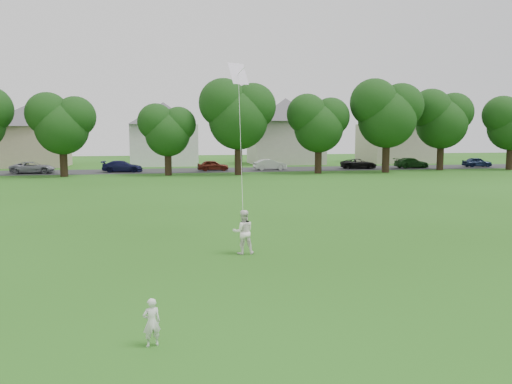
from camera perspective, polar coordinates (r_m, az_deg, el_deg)
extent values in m
plane|color=#224F12|center=(13.71, -7.92, -10.79)|extent=(160.00, 160.00, 0.00)
cube|color=#2D2D30|center=(55.22, -10.30, 2.40)|extent=(90.00, 7.00, 0.01)
imported|color=silver|center=(10.17, -11.84, -14.37)|extent=(0.40, 0.32, 0.96)
imported|color=white|center=(17.07, -1.47, -4.59)|extent=(0.74, 0.58, 1.52)
plane|color=white|center=(19.71, -2.03, 13.37)|extent=(1.00, 0.74, 0.83)
cylinder|color=white|center=(18.16, -1.77, 5.56)|extent=(0.01, 0.01, 6.01)
cylinder|color=black|center=(50.42, -21.13, 3.38)|extent=(0.70, 0.70, 3.06)
cylinder|color=black|center=(49.26, -10.01, 3.45)|extent=(0.67, 0.67, 2.69)
cylinder|color=black|center=(49.15, -2.03, 4.09)|extent=(0.75, 0.75, 3.63)
cylinder|color=black|center=(51.30, 7.13, 3.87)|extent=(0.71, 0.71, 3.12)
cylinder|color=black|center=(53.91, 14.62, 4.17)|extent=(0.76, 0.76, 3.75)
cylinder|color=black|center=(59.21, 20.32, 4.05)|extent=(0.74, 0.74, 3.46)
cylinder|color=black|center=(62.78, 27.00, 3.73)|extent=(0.71, 0.71, 3.18)
imported|color=gray|center=(55.64, -24.15, 2.57)|extent=(4.41, 2.22, 1.20)
imported|color=#121439|center=(54.31, -15.03, 2.85)|extent=(4.30, 2.05, 1.21)
imported|color=#521A10|center=(54.48, -4.94, 3.04)|extent=(3.47, 1.51, 1.16)
imported|color=#B8B8B8|center=(55.51, 1.61, 3.15)|extent=(3.66, 1.38, 1.19)
imported|color=black|center=(58.68, 11.65, 3.18)|extent=(4.27, 2.30, 1.14)
imported|color=#164115|center=(61.52, 17.35, 3.20)|extent=(4.14, 1.79, 1.19)
imported|color=#142241|center=(66.03, 23.94, 3.14)|extent=(3.50, 1.61, 1.16)
cube|color=tan|center=(66.87, -24.35, 4.75)|extent=(8.41, 6.79, 4.90)
pyramid|color=#4E4B50|center=(66.94, -24.57, 9.15)|extent=(12.13, 12.13, 2.69)
cube|color=white|center=(65.08, -10.46, 5.31)|extent=(8.21, 7.10, 5.15)
pyramid|color=#4E4B50|center=(65.18, -10.57, 10.07)|extent=(11.84, 11.84, 2.83)
cube|color=#BCB5A8|center=(67.17, 3.38, 5.65)|extent=(9.26, 7.21, 5.61)
pyramid|color=#4E4B50|center=(67.31, 3.41, 10.67)|extent=(13.35, 13.35, 3.08)
cube|color=#B6AC97|center=(72.81, 15.73, 5.39)|extent=(9.08, 7.67, 5.34)
pyramid|color=#4E4B50|center=(72.91, 15.87, 9.80)|extent=(13.09, 13.09, 2.94)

